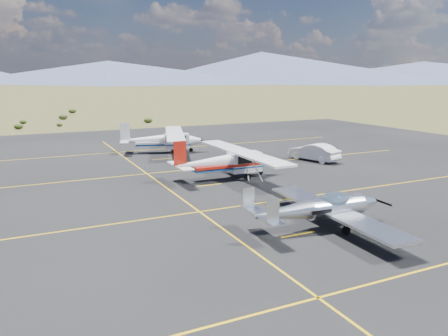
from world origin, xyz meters
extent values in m
plane|color=#383D1C|center=(0.00, 0.00, 0.00)|extent=(1600.00, 1600.00, 0.00)
cube|color=black|center=(0.00, 7.00, 0.00)|extent=(72.00, 72.00, 0.02)
cube|color=silver|center=(-0.63, -3.22, 0.84)|extent=(2.03, 10.13, 0.13)
ellipsoid|color=#99BFD8|center=(-0.63, -3.22, 1.37)|extent=(1.88, 1.13, 0.92)
cube|color=silver|center=(-4.77, -3.05, 1.15)|extent=(0.92, 3.39, 0.07)
cube|color=silver|center=(-4.98, -4.27, 1.65)|extent=(0.62, 0.09, 1.12)
cube|color=silver|center=(-4.88, -1.81, 1.65)|extent=(0.62, 0.09, 1.12)
cylinder|color=black|center=(1.16, -3.29, 0.20)|extent=(0.38, 0.12, 0.38)
cylinder|color=black|center=(-0.91, -4.55, 0.23)|extent=(0.45, 0.14, 0.45)
cylinder|color=black|center=(-0.80, -1.87, 0.23)|extent=(0.45, 0.14, 0.45)
cube|color=white|center=(0.53, 8.75, 1.18)|extent=(2.45, 1.28, 1.50)
cube|color=white|center=(0.31, 8.75, 1.96)|extent=(1.74, 12.25, 0.16)
cube|color=black|center=(0.53, 8.75, 1.49)|extent=(1.78, 1.33, 0.61)
cube|color=#B01A0E|center=(-0.92, 8.74, 1.07)|extent=(5.57, 1.30, 0.20)
cube|color=#B01A0E|center=(-4.70, 8.74, 2.24)|extent=(0.95, 0.08, 1.78)
cube|color=white|center=(-4.70, 8.74, 1.35)|extent=(0.84, 3.56, 0.07)
cylinder|color=black|center=(1.98, 8.75, 0.21)|extent=(0.40, 0.11, 0.40)
cylinder|color=black|center=(0.20, 7.58, 0.25)|extent=(0.49, 0.15, 0.49)
cylinder|color=black|center=(0.19, 9.91, 0.25)|extent=(0.49, 0.15, 0.49)
cube|color=white|center=(-0.46, 21.45, 1.16)|extent=(2.67, 1.92, 1.48)
cube|color=white|center=(-0.67, 21.52, 1.92)|extent=(5.20, 11.98, 0.15)
cube|color=black|center=(-0.46, 21.45, 1.46)|extent=(2.06, 1.76, 0.60)
cube|color=white|center=(-1.82, 21.88, 1.05)|extent=(5.60, 2.85, 0.20)
cube|color=white|center=(-5.37, 22.98, 2.20)|extent=(0.91, 0.35, 1.75)
cube|color=white|center=(-5.37, 22.98, 1.32)|extent=(1.83, 3.58, 0.07)
cylinder|color=black|center=(0.89, 21.03, 0.21)|extent=(0.41, 0.22, 0.39)
cylinder|color=black|center=(-1.12, 20.45, 0.25)|extent=(0.50, 0.28, 0.48)
cylinder|color=black|center=(-0.43, 22.65, 0.25)|extent=(0.50, 0.28, 0.48)
imported|color=white|center=(9.39, 11.77, 0.80)|extent=(3.02, 5.10, 1.59)
camera|label=1|loc=(-15.06, -20.29, 7.69)|focal=35.00mm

